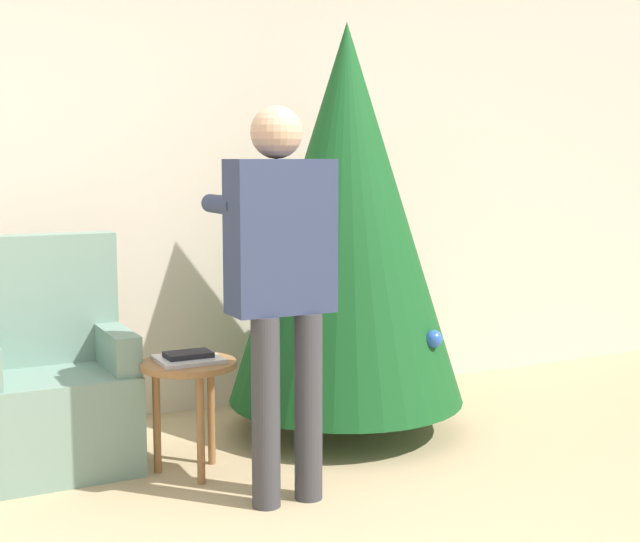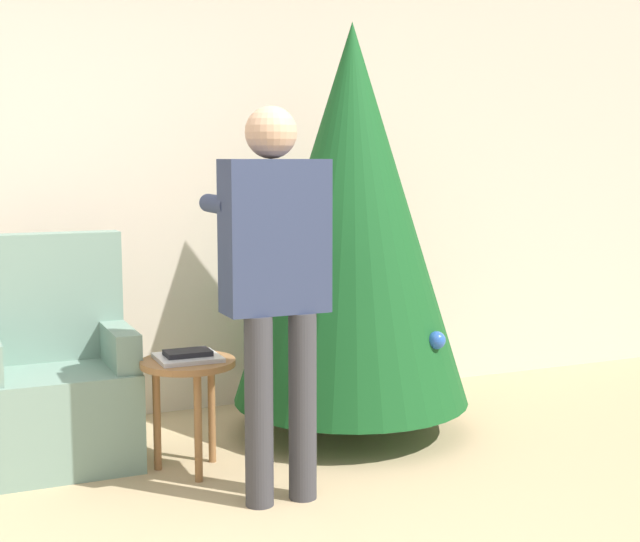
{
  "view_description": "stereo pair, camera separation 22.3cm",
  "coord_description": "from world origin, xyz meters",
  "px_view_note": "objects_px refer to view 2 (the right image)",
  "views": [
    {
      "loc": [
        -1.31,
        -2.63,
        1.46
      ],
      "look_at": [
        0.55,
        1.07,
        0.93
      ],
      "focal_mm": 50.0,
      "sensor_mm": 36.0,
      "label": 1
    },
    {
      "loc": [
        -1.11,
        -2.73,
        1.46
      ],
      "look_at": [
        0.55,
        1.07,
        0.93
      ],
      "focal_mm": 50.0,
      "sensor_mm": 36.0,
      "label": 2
    }
  ],
  "objects_px": {
    "armchair": "(54,385)",
    "side_stool": "(188,377)",
    "person_standing": "(275,266)",
    "christmas_tree": "(351,215)"
  },
  "relations": [
    {
      "from": "armchair",
      "to": "person_standing",
      "type": "bearing_deg",
      "value": -46.28
    },
    {
      "from": "person_standing",
      "to": "side_stool",
      "type": "relative_size",
      "value": 3.15
    },
    {
      "from": "armchair",
      "to": "side_stool",
      "type": "xyz_separation_m",
      "value": [
        0.56,
        -0.38,
        0.07
      ]
    },
    {
      "from": "armchair",
      "to": "person_standing",
      "type": "xyz_separation_m",
      "value": [
        0.81,
        -0.85,
        0.63
      ]
    },
    {
      "from": "armchair",
      "to": "side_stool",
      "type": "bearing_deg",
      "value": -34.67
    },
    {
      "from": "side_stool",
      "to": "christmas_tree",
      "type": "bearing_deg",
      "value": 15.33
    },
    {
      "from": "armchair",
      "to": "person_standing",
      "type": "distance_m",
      "value": 1.33
    },
    {
      "from": "person_standing",
      "to": "side_stool",
      "type": "bearing_deg",
      "value": 118.9
    },
    {
      "from": "person_standing",
      "to": "christmas_tree",
      "type": "bearing_deg",
      "value": 46.02
    },
    {
      "from": "christmas_tree",
      "to": "side_stool",
      "type": "distance_m",
      "value": 1.22
    }
  ]
}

